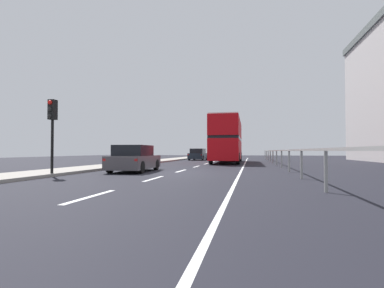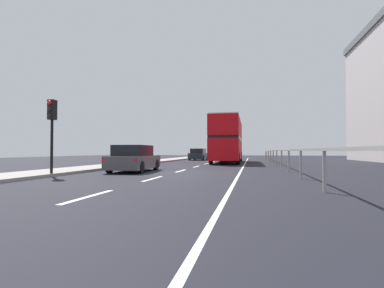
# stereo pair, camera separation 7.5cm
# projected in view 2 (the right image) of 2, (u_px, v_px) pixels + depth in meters

# --- Properties ---
(ground_plane) EXTENTS (74.91, 120.00, 0.10)m
(ground_plane) POSITION_uv_depth(u_px,v_px,m) (176.00, 173.00, 15.06)
(ground_plane) COLOR black
(near_sidewalk_kerb) EXTENTS (2.63, 80.00, 0.14)m
(near_sidewalk_kerb) POSITION_uv_depth(u_px,v_px,m) (78.00, 169.00, 16.31)
(near_sidewalk_kerb) COLOR gray
(near_sidewalk_kerb) RESTS_ON ground
(lane_paint_markings) EXTENTS (3.51, 46.00, 0.01)m
(lane_paint_markings) POSITION_uv_depth(u_px,v_px,m) (228.00, 165.00, 23.02)
(lane_paint_markings) COLOR silver
(lane_paint_markings) RESTS_ON ground
(bridge_side_railing) EXTENTS (0.10, 42.00, 1.22)m
(bridge_side_railing) POSITION_uv_depth(u_px,v_px,m) (277.00, 153.00, 22.64)
(bridge_side_railing) COLOR gray
(bridge_side_railing) RESTS_ON ground
(double_decker_bus_red) EXTENTS (2.70, 10.70, 4.27)m
(double_decker_bus_red) POSITION_uv_depth(u_px,v_px,m) (228.00, 139.00, 27.60)
(double_decker_bus_red) COLOR red
(double_decker_bus_red) RESTS_ON ground
(hatchback_car_near) EXTENTS (2.05, 4.15, 1.46)m
(hatchback_car_near) POSITION_uv_depth(u_px,v_px,m) (134.00, 159.00, 15.59)
(hatchback_car_near) COLOR #4B464A
(hatchback_car_near) RESTS_ON ground
(traffic_signal_pole) EXTENTS (0.30, 0.42, 3.31)m
(traffic_signal_pole) POSITION_uv_depth(u_px,v_px,m) (52.00, 118.00, 12.59)
(traffic_signal_pole) COLOR black
(traffic_signal_pole) RESTS_ON near_sidewalk_kerb
(sedan_car_ahead) EXTENTS (1.87, 4.41, 1.44)m
(sedan_car_ahead) POSITION_uv_depth(u_px,v_px,m) (199.00, 155.00, 35.35)
(sedan_car_ahead) COLOR #182530
(sedan_car_ahead) RESTS_ON ground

